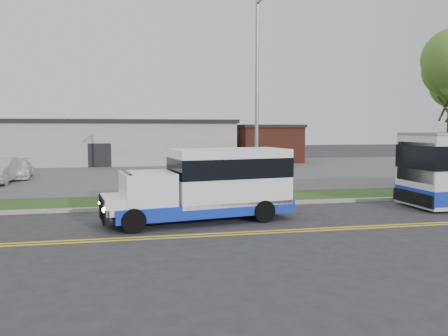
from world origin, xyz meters
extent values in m
plane|color=#28282B|center=(0.00, 0.00, 0.00)|extent=(140.00, 140.00, 0.00)
cube|color=yellow|center=(0.00, -3.85, 0.01)|extent=(70.00, 0.12, 0.01)
cube|color=yellow|center=(0.00, -4.15, 0.01)|extent=(70.00, 0.12, 0.01)
cube|color=#9E9B93|center=(0.00, 1.10, 0.07)|extent=(80.00, 0.30, 0.15)
cube|color=#264C19|center=(0.00, 2.90, 0.05)|extent=(80.00, 3.30, 0.10)
cube|color=#4C4C4F|center=(0.00, 17.00, 0.05)|extent=(80.00, 25.00, 0.10)
cube|color=#9E9E99|center=(-6.00, 27.00, 2.00)|extent=(25.00, 10.00, 4.00)
cube|color=black|center=(-6.00, 27.00, 4.17)|extent=(25.40, 10.40, 0.35)
cube|color=black|center=(-6.00, 22.05, 1.10)|extent=(2.00, 0.15, 2.20)
cube|color=brown|center=(10.50, 26.00, 1.80)|extent=(6.00, 7.00, 3.60)
cube|color=black|center=(10.50, 26.00, 3.75)|extent=(6.30, 7.30, 0.30)
cylinder|color=gray|center=(3.00, 2.80, 4.85)|extent=(0.18, 0.18, 9.50)
cube|color=#102FB7|center=(-0.40, -1.72, 0.55)|extent=(7.02, 3.34, 0.50)
cube|color=white|center=(0.68, -1.54, 1.69)|extent=(4.67, 2.96, 2.08)
cube|color=black|center=(0.68, -1.54, 2.03)|extent=(4.70, 3.00, 0.74)
cube|color=white|center=(-2.45, -2.06, 1.34)|extent=(2.11, 2.39, 1.19)
cube|color=black|center=(-3.19, -2.18, 1.54)|extent=(0.40, 1.88, 0.89)
cube|color=white|center=(-3.53, -2.23, 0.84)|extent=(1.31, 2.17, 0.55)
cube|color=black|center=(-3.97, -2.30, 0.55)|extent=(0.48, 2.03, 0.50)
sphere|color=#FFD88C|center=(-3.90, -3.05, 0.79)|extent=(0.23, 0.23, 0.20)
sphere|color=#FFD88C|center=(-4.14, -1.58, 0.79)|extent=(0.23, 0.23, 0.20)
cylinder|color=black|center=(-2.97, -3.22, 0.42)|extent=(0.87, 0.41, 0.83)
cylinder|color=black|center=(-3.31, -1.11, 0.42)|extent=(0.87, 0.41, 0.83)
cylinder|color=black|center=(1.83, -2.44, 0.42)|extent=(0.87, 0.41, 0.83)
cylinder|color=black|center=(1.48, -0.32, 0.42)|extent=(0.87, 0.41, 0.83)
cube|color=black|center=(9.11, -1.08, 2.05)|extent=(0.15, 2.49, 1.73)
cube|color=black|center=(9.03, -1.08, 0.49)|extent=(0.18, 2.71, 0.54)
cylinder|color=black|center=(10.76, 0.23, 0.52)|extent=(1.04, 0.36, 1.04)
imported|color=white|center=(-10.83, 14.09, 0.74)|extent=(2.27, 4.56, 1.27)
camera|label=1|loc=(-2.85, -17.98, 3.51)|focal=35.00mm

